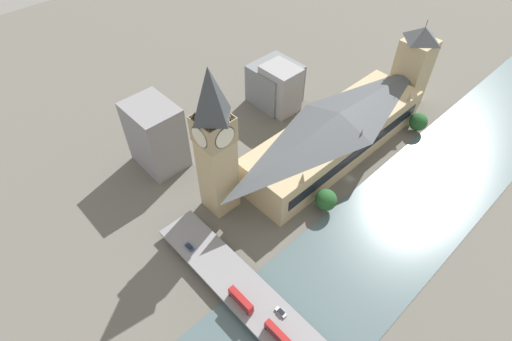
{
  "coord_description": "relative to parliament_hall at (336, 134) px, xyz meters",
  "views": [
    {
      "loc": [
        -64.75,
        124.3,
        144.74
      ],
      "look_at": [
        23.28,
        41.5,
        17.76
      ],
      "focal_mm": 28.0,
      "sensor_mm": 36.0,
      "label": 1
    }
  ],
  "objects": [
    {
      "name": "double_decker_bus_mid",
      "position": [
        -48.61,
        90.19,
        -6.0
      ],
      "size": [
        11.18,
        2.49,
        4.8
      ],
      "color": "red",
      "rests_on": "road_bridge"
    },
    {
      "name": "clock_tower",
      "position": [
        13.63,
        64.23,
        24.99
      ],
      "size": [
        13.97,
        13.97,
        72.55
      ],
      "color": "tan",
      "rests_on": "ground_plane"
    },
    {
      "name": "city_block_center",
      "position": [
        55.66,
        68.45,
        4.25
      ],
      "size": [
        25.48,
        19.88,
        34.62
      ],
      "color": "gray",
      "rests_on": "ground_plane"
    },
    {
      "name": "tree_embankment_near",
      "position": [
        -21.43,
        31.9,
        -6.38
      ],
      "size": [
        9.87,
        9.87,
        11.62
      ],
      "color": "brown",
      "rests_on": "ground_plane"
    },
    {
      "name": "road_bridge",
      "position": [
        -48.54,
        86.95,
        -9.55
      ],
      "size": [
        130.97,
        16.71,
        4.41
      ],
      "color": "slate",
      "rests_on": "ground_plane"
    },
    {
      "name": "car_northbound_tail",
      "position": [
        1.55,
        90.64,
        -7.98
      ],
      "size": [
        4.31,
        1.91,
        1.35
      ],
      "color": "navy",
      "rests_on": "road_bridge"
    },
    {
      "name": "city_block_west",
      "position": [
        52.91,
        -10.21,
        -1.4
      ],
      "size": [
        24.42,
        25.07,
        23.3
      ],
      "color": "slate",
      "rests_on": "ground_plane"
    },
    {
      "name": "ground_plane",
      "position": [
        -17.8,
        8.0,
        -13.06
      ],
      "size": [
        600.0,
        600.0,
        0.0
      ],
      "primitive_type": "plane",
      "color": "#605E56"
    },
    {
      "name": "river_water",
      "position": [
        -48.54,
        8.0,
        -12.91
      ],
      "size": [
        49.49,
        360.0,
        0.3
      ],
      "primitive_type": "cube",
      "color": "#4C6066",
      "rests_on": "ground_plane"
    },
    {
      "name": "car_northbound_lead",
      "position": [
        -43.37,
        83.15,
        -7.96
      ],
      "size": [
        4.72,
        1.86,
        1.35
      ],
      "color": "silver",
      "rests_on": "road_bridge"
    },
    {
      "name": "victoria_tower",
      "position": [
        0.05,
        -66.05,
        10.17
      ],
      "size": [
        16.37,
        16.37,
        50.45
      ],
      "color": "tan",
      "rests_on": "ground_plane"
    },
    {
      "name": "city_block_east",
      "position": [
        45.39,
        -6.83,
        0.54
      ],
      "size": [
        19.92,
        16.35,
        27.19
      ],
      "color": "#939399",
      "rests_on": "ground_plane"
    },
    {
      "name": "double_decker_bus_rear",
      "position": [
        -30.74,
        91.2,
        -5.94
      ],
      "size": [
        11.5,
        2.59,
        4.93
      ],
      "color": "red",
      "rests_on": "road_bridge"
    },
    {
      "name": "tree_embankment_mid",
      "position": [
        -20.33,
        -47.16,
        -6.73
      ],
      "size": [
        9.81,
        9.81,
        11.24
      ],
      "color": "brown",
      "rests_on": "ground_plane"
    },
    {
      "name": "parliament_hall",
      "position": [
        0.0,
        0.0,
        0.0
      ],
      "size": [
        30.06,
        107.72,
        26.31
      ],
      "color": "tan",
      "rests_on": "ground_plane"
    }
  ]
}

